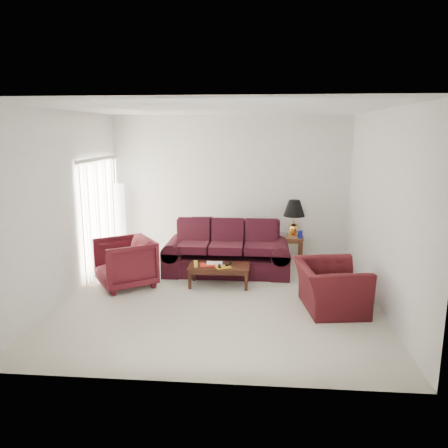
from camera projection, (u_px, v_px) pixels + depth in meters
The scene contains 19 objects.
floor at pixel (220, 297), 7.16m from camera, with size 5.00×5.00×0.00m, color beige.
blinds at pixel (101, 215), 8.40m from camera, with size 0.10×2.00×2.16m, color silver.
sofa at pixel (227, 249), 8.29m from camera, with size 2.36×1.02×0.97m, color black, non-canonical shape.
throw_pillow at pixel (202, 227), 9.02m from camera, with size 0.42×0.12×0.42m, color black.
end_table at pixel (290, 249), 9.09m from camera, with size 0.50×0.50×0.55m, color #50321B, non-canonical shape.
table_lamp at pixel (294, 218), 9.01m from camera, with size 0.44×0.44×0.74m, color gold, non-canonical shape.
clock at pixel (283, 234), 8.93m from camera, with size 0.13×0.05×0.13m, color silver.
blue_canister at pixel (300, 234), 8.84m from camera, with size 0.10×0.10×0.15m, color #161E94.
picture_frame at pixel (285, 230), 9.18m from camera, with size 0.14×0.02×0.17m, color #B4B4B8.
floor_lamp at pixel (120, 221), 9.25m from camera, with size 0.26×0.26×1.62m, color silver, non-canonical shape.
armchair_left at pixel (125, 263), 7.61m from camera, with size 0.90×0.93×0.85m, color #461017.
armchair_right at pixel (330, 287), 6.62m from camera, with size 1.10×0.96×0.72m, color #3D0E12.
coffee_table at pixel (219, 275), 7.68m from camera, with size 1.06×0.53×0.37m, color black, non-canonical shape.
magazine_red at pixel (208, 265), 7.62m from camera, with size 0.27×0.20×0.02m, color #B42112.
magazine_white at pixel (215, 263), 7.72m from camera, with size 0.28×0.21×0.02m, color white.
magazine_orange at pixel (223, 267), 7.52m from camera, with size 0.25×0.19×0.01m, color gold.
remote_a at pixel (219, 266), 7.50m from camera, with size 0.05×0.17×0.02m, color black.
remote_b at pixel (228, 264), 7.61m from camera, with size 0.05×0.18×0.02m, color black.
yellow_glass at pixel (196, 264), 7.53m from camera, with size 0.07×0.07×0.11m, color yellow.
Camera 1 is at (0.65, -6.72, 2.66)m, focal length 35.00 mm.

